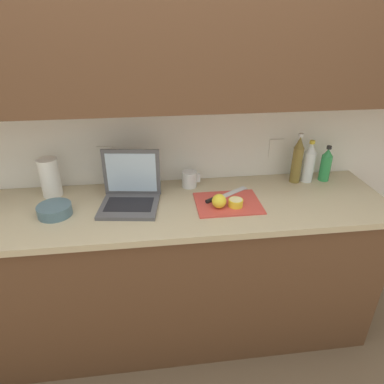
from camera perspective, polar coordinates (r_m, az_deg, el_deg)
ground_plane at (r=2.45m, az=-3.47°, el=-21.50°), size 12.00×12.00×0.00m
wall_back at (r=1.88m, az=-5.43°, el=18.46°), size 5.20×0.38×2.60m
counter_unit at (r=2.12m, az=-4.38°, el=-13.01°), size 2.45×0.63×0.93m
laptop at (r=1.87m, az=-10.25°, el=-0.03°), size 0.34×0.31×0.28m
cutting_board at (r=1.88m, az=6.00°, el=-1.85°), size 0.35×0.27×0.01m
knife at (r=1.91m, az=4.64°, el=-0.79°), size 0.27×0.19×0.02m
lemon_half_cut at (r=1.83m, az=7.29°, el=-1.77°), size 0.08×0.08×0.04m
lemon_whole_beside at (r=1.80m, az=4.53°, el=-1.52°), size 0.08×0.08×0.08m
bottle_green_soda at (r=2.15m, az=17.14°, el=5.09°), size 0.06×0.06×0.31m
bottle_oil_tall at (r=2.19m, az=18.89°, el=4.60°), size 0.07×0.07×0.26m
bottle_water_clear at (r=2.25m, az=21.40°, el=4.23°), size 0.06×0.06×0.22m
measuring_cup at (r=2.04m, az=-0.42°, el=2.16°), size 0.11×0.09×0.10m
bowl_white at (r=1.89m, az=-21.93°, el=-2.81°), size 0.17×0.17×0.06m
paper_towel_roll at (r=2.07m, az=-22.60°, el=2.24°), size 0.11×0.11×0.22m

